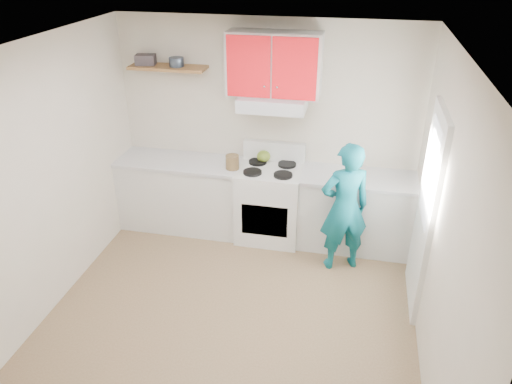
% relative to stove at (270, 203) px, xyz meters
% --- Properties ---
extents(floor, '(3.80, 3.80, 0.00)m').
position_rel_stove_xyz_m(floor, '(-0.10, -1.57, -0.46)').
color(floor, brown).
rests_on(floor, ground).
extents(ceiling, '(3.60, 3.80, 0.04)m').
position_rel_stove_xyz_m(ceiling, '(-0.10, -1.57, 2.14)').
color(ceiling, white).
rests_on(ceiling, floor).
extents(back_wall, '(3.60, 0.04, 2.60)m').
position_rel_stove_xyz_m(back_wall, '(-0.10, 0.32, 0.84)').
color(back_wall, beige).
rests_on(back_wall, floor).
extents(front_wall, '(3.60, 0.04, 2.60)m').
position_rel_stove_xyz_m(front_wall, '(-0.10, -3.47, 0.84)').
color(front_wall, beige).
rests_on(front_wall, floor).
extents(left_wall, '(0.04, 3.80, 2.60)m').
position_rel_stove_xyz_m(left_wall, '(-1.90, -1.57, 0.84)').
color(left_wall, beige).
rests_on(left_wall, floor).
extents(right_wall, '(0.04, 3.80, 2.60)m').
position_rel_stove_xyz_m(right_wall, '(1.70, -1.57, 0.84)').
color(right_wall, beige).
rests_on(right_wall, floor).
extents(door, '(0.05, 0.85, 2.05)m').
position_rel_stove_xyz_m(door, '(1.68, -0.88, 0.56)').
color(door, white).
rests_on(door, floor).
extents(door_glass, '(0.01, 0.55, 0.95)m').
position_rel_stove_xyz_m(door_glass, '(1.65, -0.88, 0.99)').
color(door_glass, white).
rests_on(door_glass, door).
extents(counter_left, '(1.52, 0.60, 0.90)m').
position_rel_stove_xyz_m(counter_left, '(-1.14, 0.02, -0.01)').
color(counter_left, silver).
rests_on(counter_left, floor).
extents(counter_right, '(1.32, 0.60, 0.90)m').
position_rel_stove_xyz_m(counter_right, '(1.04, 0.02, -0.01)').
color(counter_right, silver).
rests_on(counter_right, floor).
extents(stove, '(0.76, 0.65, 0.92)m').
position_rel_stove_xyz_m(stove, '(0.00, 0.00, 0.00)').
color(stove, white).
rests_on(stove, floor).
extents(range_hood, '(0.76, 0.44, 0.15)m').
position_rel_stove_xyz_m(range_hood, '(0.00, 0.10, 1.24)').
color(range_hood, silver).
rests_on(range_hood, back_wall).
extents(upper_cabinets, '(1.02, 0.33, 0.70)m').
position_rel_stove_xyz_m(upper_cabinets, '(0.00, 0.16, 1.66)').
color(upper_cabinets, red).
rests_on(upper_cabinets, back_wall).
extents(shelf, '(0.90, 0.30, 0.04)m').
position_rel_stove_xyz_m(shelf, '(-1.25, 0.18, 1.56)').
color(shelf, brown).
rests_on(shelf, back_wall).
extents(books, '(0.25, 0.20, 0.12)m').
position_rel_stove_xyz_m(books, '(-1.52, 0.18, 1.64)').
color(books, '#3A3337').
rests_on(books, shelf).
extents(tin, '(0.22, 0.22, 0.10)m').
position_rel_stove_xyz_m(tin, '(-1.14, 0.17, 1.63)').
color(tin, '#333D4C').
rests_on(tin, shelf).
extents(kettle, '(0.21, 0.21, 0.14)m').
position_rel_stove_xyz_m(kettle, '(-0.12, 0.20, 0.53)').
color(kettle, olive).
rests_on(kettle, stove).
extents(crock, '(0.19, 0.19, 0.19)m').
position_rel_stove_xyz_m(crock, '(-0.44, -0.07, 0.53)').
color(crock, brown).
rests_on(crock, counter_left).
extents(cutting_board, '(0.37, 0.30, 0.02)m').
position_rel_stove_xyz_m(cutting_board, '(0.82, -0.08, 0.45)').
color(cutting_board, olive).
rests_on(cutting_board, counter_right).
extents(silicone_mat, '(0.34, 0.29, 0.01)m').
position_rel_stove_xyz_m(silicone_mat, '(1.44, 0.06, 0.44)').
color(silicone_mat, red).
rests_on(silicone_mat, counter_right).
extents(person, '(0.65, 0.54, 1.51)m').
position_rel_stove_xyz_m(person, '(0.91, -0.45, 0.30)').
color(person, '#0B5E6A').
rests_on(person, floor).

